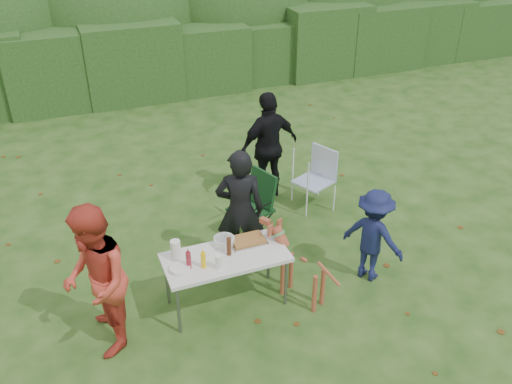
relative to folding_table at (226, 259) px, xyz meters
name	(u,v)px	position (x,y,z in m)	size (l,w,h in m)	color
ground	(253,300)	(0.32, -0.07, -0.69)	(80.00, 80.00, 0.00)	#1E4211
hedge_row	(131,62)	(0.32, 7.93, 0.16)	(22.00, 1.40, 1.70)	#23471C
shrub_backdrop	(116,16)	(0.32, 9.53, 0.91)	(20.00, 2.60, 3.20)	#3D6628
folding_table	(226,259)	(0.00, 0.00, 0.00)	(1.50, 0.70, 0.74)	silver
person_cook	(240,210)	(0.44, 0.69, 0.19)	(0.64, 0.42, 1.75)	black
person_red_jacket	(96,282)	(-1.51, -0.14, 0.23)	(0.89, 0.69, 1.82)	#CA3D2E
person_black_puffy	(269,146)	(1.52, 2.30, 0.22)	(1.07, 0.44, 1.82)	black
child	(373,236)	(1.95, -0.18, -0.03)	(0.85, 0.49, 1.31)	#141A45
dog	(303,269)	(0.91, -0.27, -0.22)	(0.99, 0.40, 0.94)	#9D4C31
camping_chair	(250,206)	(0.82, 1.31, -0.19)	(0.62, 0.62, 0.99)	#123917
lawn_chair	(314,179)	(2.07, 1.72, -0.20)	(0.58, 0.58, 0.98)	#4F71B1
food_tray	(248,241)	(0.35, 0.17, 0.06)	(0.45, 0.30, 0.02)	#B7B7BA
focaccia_bread	(248,240)	(0.35, 0.17, 0.09)	(0.40, 0.26, 0.04)	#A06B32
mustard_bottle	(203,260)	(-0.30, -0.11, 0.15)	(0.06, 0.06, 0.20)	yellow
ketchup_bottle	(189,260)	(-0.47, -0.06, 0.16)	(0.06, 0.06, 0.22)	maroon
beer_bottle	(229,246)	(0.05, 0.01, 0.17)	(0.06, 0.06, 0.24)	#47230F
paper_towel_roll	(176,250)	(-0.56, 0.15, 0.18)	(0.12, 0.12, 0.26)	white
cup_stack	(218,262)	(-0.15, -0.20, 0.14)	(0.08, 0.08, 0.18)	white
pasta_bowl	(224,241)	(0.06, 0.23, 0.10)	(0.26, 0.26, 0.10)	silver
plate_stack	(180,269)	(-0.58, -0.07, 0.08)	(0.24, 0.24, 0.05)	white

